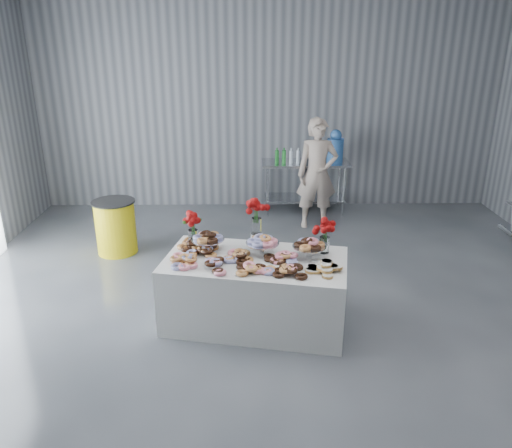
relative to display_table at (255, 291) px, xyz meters
The scene contains 16 objects.
ground 0.67m from the display_table, 58.84° to the right, with size 9.00×9.00×0.00m, color #393B40.
room_walls 2.30m from the display_table, 87.88° to the right, with size 8.04×9.04×4.02m.
display_table is the anchor object (origin of this frame).
prep_table 3.75m from the display_table, 75.76° to the left, with size 1.50×0.60×0.90m.
donut_mounds 0.42m from the display_table, 90.00° to the right, with size 1.80×0.80×0.09m, color #D6824E, non-canonical shape.
cake_stand_left 0.77m from the display_table, 153.58° to the left, with size 0.36×0.36×0.17m.
cake_stand_mid 0.54m from the display_table, 60.40° to the left, with size 0.36×0.36×0.17m.
cake_stand_right 0.77m from the display_table, ahead, with size 0.36×0.36×0.17m.
danish_pile 0.88m from the display_table, 22.48° to the right, with size 0.48×0.48×0.11m, color white, non-canonical shape.
bouquet_left 1.04m from the display_table, 150.40° to the left, with size 0.26×0.26×0.42m.
bouquet_right 1.02m from the display_table, 12.03° to the left, with size 0.26×0.26×0.42m.
bouquet_center 0.83m from the display_table, 86.96° to the left, with size 0.26×0.26×0.57m.
water_jug 3.97m from the display_table, 68.60° to the left, with size 0.28×0.28×0.55m.
drink_bottles 3.63m from the display_table, 80.34° to the left, with size 0.54×0.08×0.27m, color #268C33, non-canonical shape.
person 3.12m from the display_table, 70.48° to the left, with size 0.64×0.42×1.77m, color #CC8C93.
trash_barrel 2.73m from the display_table, 135.98° to the left, with size 0.61×0.61×0.77m.
Camera 1 is at (-0.36, -4.28, 2.97)m, focal length 35.00 mm.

